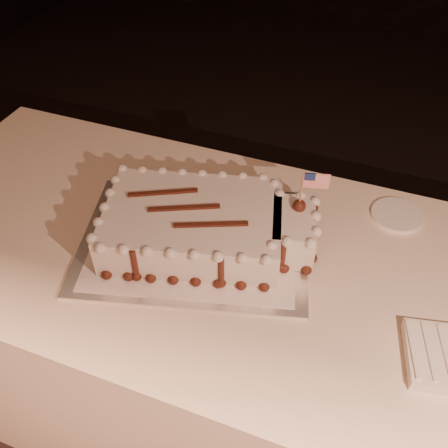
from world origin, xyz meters
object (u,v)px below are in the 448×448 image
(banquet_table, at_px, (321,371))
(sheet_cake, at_px, (205,226))
(side_plate, at_px, (397,215))
(cake_board, at_px, (194,241))

(banquet_table, distance_m, sheet_cake, 0.56)
(sheet_cake, bearing_deg, side_plate, 31.68)
(banquet_table, xyz_separation_m, sheet_cake, (-0.35, 0.02, 0.44))
(cake_board, xyz_separation_m, sheet_cake, (0.03, 0.01, 0.06))
(side_plate, bearing_deg, banquet_table, -106.87)
(sheet_cake, height_order, side_plate, sheet_cake)
(banquet_table, bearing_deg, side_plate, 73.13)
(banquet_table, height_order, cake_board, cake_board)
(sheet_cake, bearing_deg, banquet_table, -3.13)
(banquet_table, bearing_deg, cake_board, 178.30)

